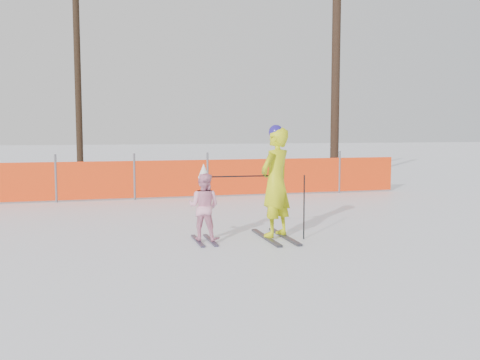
# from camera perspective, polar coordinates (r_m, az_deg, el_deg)

# --- Properties ---
(ground) EXTENTS (120.00, 120.00, 0.00)m
(ground) POSITION_cam_1_polar(r_m,az_deg,el_deg) (9.07, 0.82, -6.59)
(ground) COLOR white
(ground) RESTS_ON ground
(adult) EXTENTS (0.82, 1.48, 1.97)m
(adult) POSITION_cam_1_polar(r_m,az_deg,el_deg) (9.23, 3.82, -0.21)
(adult) COLOR black
(adult) RESTS_ON ground
(child) EXTENTS (0.69, 0.96, 1.32)m
(child) POSITION_cam_1_polar(r_m,az_deg,el_deg) (9.00, -3.88, -2.79)
(child) COLOR black
(child) RESTS_ON ground
(ski_poles) EXTENTS (1.59, 0.27, 1.11)m
(ski_poles) POSITION_cam_1_polar(r_m,az_deg,el_deg) (9.14, 3.64, -1.35)
(ski_poles) COLOR black
(ski_poles) RESTS_ON ground
(safety_fence) EXTENTS (15.75, 0.06, 1.25)m
(safety_fence) POSITION_cam_1_polar(r_m,az_deg,el_deg) (14.60, -12.03, 0.07)
(safety_fence) COLOR #595960
(safety_fence) RESTS_ON ground
(tree_trunks) EXTENTS (10.46, 3.42, 7.17)m
(tree_trunks) POSITION_cam_1_polar(r_m,az_deg,el_deg) (19.92, 4.04, 9.67)
(tree_trunks) COLOR black
(tree_trunks) RESTS_ON ground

